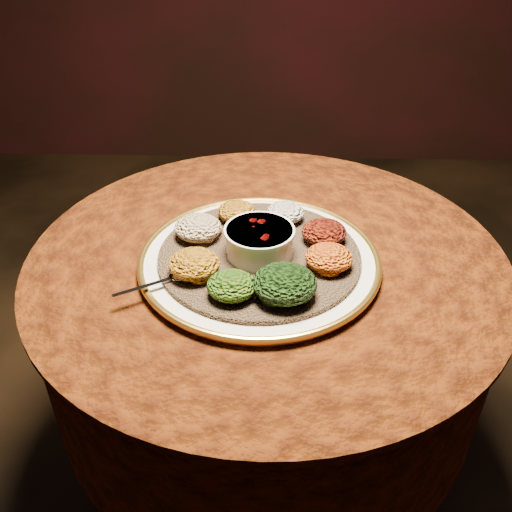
{
  "coord_description": "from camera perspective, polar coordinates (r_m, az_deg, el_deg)",
  "views": [
    {
      "loc": [
        0.01,
        -0.94,
        1.39
      ],
      "look_at": [
        -0.02,
        -0.04,
        0.76
      ],
      "focal_mm": 40.0,
      "sensor_mm": 36.0,
      "label": 1
    }
  ],
  "objects": [
    {
      "name": "portion_kitfo",
      "position": [
        1.13,
        6.82,
        2.4
      ],
      "size": [
        0.09,
        0.08,
        0.04
      ],
      "primitive_type": "ellipsoid",
      "color": "black",
      "rests_on": "injera"
    },
    {
      "name": "platter",
      "position": [
        1.11,
        0.33,
        -0.44
      ],
      "size": [
        0.47,
        0.47,
        0.02
      ],
      "rotation": [
        0.0,
        0.0,
        0.03
      ],
      "color": "beige",
      "rests_on": "table"
    },
    {
      "name": "portion_gomen",
      "position": [
        0.98,
        2.87,
        -2.77
      ],
      "size": [
        0.11,
        0.11,
        0.05
      ],
      "primitive_type": "ellipsoid",
      "color": "black",
      "rests_on": "injera"
    },
    {
      "name": "portion_kik",
      "position": [
        1.04,
        -6.2,
        -0.79
      ],
      "size": [
        0.09,
        0.09,
        0.05
      ],
      "primitive_type": "ellipsoid",
      "color": "#BD6610",
      "rests_on": "injera"
    },
    {
      "name": "portion_shiro",
      "position": [
        1.19,
        -1.95,
        4.48
      ],
      "size": [
        0.08,
        0.08,
        0.04
      ],
      "primitive_type": "ellipsoid",
      "color": "#A15B13",
      "rests_on": "injera"
    },
    {
      "name": "portion_ayib",
      "position": [
        1.19,
        2.97,
        4.38
      ],
      "size": [
        0.08,
        0.08,
        0.04
      ],
      "primitive_type": "ellipsoid",
      "color": "beige",
      "rests_on": "injera"
    },
    {
      "name": "spoon",
      "position": [
        1.04,
        -8.26,
        -2.15
      ],
      "size": [
        0.13,
        0.08,
        0.01
      ],
      "rotation": [
        0.0,
        0.0,
        -2.62
      ],
      "color": "silver",
      "rests_on": "injera"
    },
    {
      "name": "table",
      "position": [
        1.26,
        1.0,
        -6.53
      ],
      "size": [
        0.96,
        0.96,
        0.73
      ],
      "color": "black",
      "rests_on": "ground"
    },
    {
      "name": "portion_timatim",
      "position": [
        1.14,
        -5.82,
        2.84
      ],
      "size": [
        0.09,
        0.09,
        0.05
      ],
      "primitive_type": "ellipsoid",
      "color": "maroon",
      "rests_on": "injera"
    },
    {
      "name": "injera",
      "position": [
        1.1,
        0.34,
        0.02
      ],
      "size": [
        0.49,
        0.49,
        0.01
      ],
      "primitive_type": "cylinder",
      "rotation": [
        0.0,
        0.0,
        0.31
      ],
      "color": "brown",
      "rests_on": "platter"
    },
    {
      "name": "stew_bowl",
      "position": [
        1.08,
        0.34,
        1.64
      ],
      "size": [
        0.13,
        0.13,
        0.06
      ],
      "color": "silver",
      "rests_on": "injera"
    },
    {
      "name": "portion_mixveg",
      "position": [
        0.98,
        -2.44,
        -2.98
      ],
      "size": [
        0.09,
        0.08,
        0.04
      ],
      "primitive_type": "ellipsoid",
      "color": "#AD470B",
      "rests_on": "injera"
    },
    {
      "name": "portion_tikil",
      "position": [
        1.06,
        7.29,
        -0.17
      ],
      "size": [
        0.09,
        0.08,
        0.04
      ],
      "primitive_type": "ellipsoid",
      "color": "#AF7F0E",
      "rests_on": "injera"
    }
  ]
}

